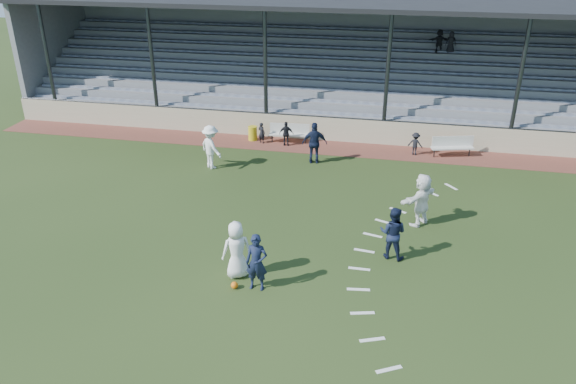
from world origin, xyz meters
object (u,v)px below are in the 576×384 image
(bench_left, at_px, (289,131))
(player_navy_lead, at_px, (257,263))
(football, at_px, (234,285))
(player_white_lead, at_px, (237,250))
(bench_right, at_px, (453,144))
(trash_bin, at_px, (253,133))

(bench_left, relative_size, player_navy_lead, 1.11)
(football, distance_m, player_navy_lead, 1.06)
(football, height_order, player_white_lead, player_white_lead)
(bench_right, height_order, player_navy_lead, player_navy_lead)
(trash_bin, xyz_separation_m, football, (2.73, -12.61, -0.27))
(bench_right, relative_size, player_white_lead, 1.08)
(bench_right, relative_size, player_navy_lead, 1.11)
(bench_right, xyz_separation_m, football, (-7.11, -12.41, -0.47))
(bench_left, xyz_separation_m, player_navy_lead, (1.52, -12.54, 0.33))
(football, bearing_deg, bench_right, 60.21)
(football, height_order, player_navy_lead, player_navy_lead)
(bench_left, height_order, football, bench_left)
(football, xyz_separation_m, player_navy_lead, (0.68, 0.15, 0.81))
(player_white_lead, bearing_deg, player_navy_lead, 115.06)
(player_white_lead, distance_m, player_navy_lead, 0.94)
(trash_bin, bearing_deg, football, -77.80)
(player_navy_lead, bearing_deg, bench_right, 62.51)
(bench_left, xyz_separation_m, football, (0.84, -12.69, -0.47))
(bench_left, xyz_separation_m, bench_right, (7.95, -0.28, 0.00))
(bench_right, height_order, player_white_lead, player_white_lead)
(player_white_lead, height_order, player_navy_lead, player_white_lead)
(bench_right, bearing_deg, bench_left, 162.84)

